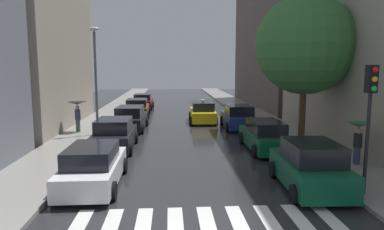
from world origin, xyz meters
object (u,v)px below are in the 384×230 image
(pedestrian_by_kerb, at_px, (77,109))
(parked_car_left_third, at_px, (130,119))
(parked_car_right_second, at_px, (265,136))
(taxi_midroad, at_px, (203,113))
(parked_car_right_third, at_px, (238,117))
(traffic_light_right_corner, at_px, (370,101))
(parked_car_left_second, at_px, (115,135))
(street_tree_right, at_px, (305,45))
(parked_car_left_fifth, at_px, (143,102))
(parked_car_left_nearest, at_px, (93,167))
(lamp_post_left, at_px, (96,73))
(parked_car_right_nearest, at_px, (310,167))
(pedestrian_near_tree, at_px, (358,134))
(parked_car_left_fourth, at_px, (137,108))

(pedestrian_by_kerb, bearing_deg, parked_car_left_third, -166.56)
(parked_car_right_second, height_order, taxi_midroad, taxi_midroad)
(parked_car_right_third, xyz_separation_m, traffic_light_right_corner, (1.58, -13.60, 2.50))
(parked_car_left_second, distance_m, traffic_light_right_corner, 12.36)
(parked_car_right_second, bearing_deg, street_tree_right, -69.07)
(street_tree_right, bearing_deg, parked_car_left_fifth, 119.70)
(parked_car_right_third, relative_size, traffic_light_right_corner, 1.04)
(pedestrian_by_kerb, bearing_deg, parked_car_left_nearest, 97.93)
(parked_car_left_nearest, relative_size, lamp_post_left, 0.69)
(parked_car_right_nearest, height_order, taxi_midroad, taxi_midroad)
(taxi_midroad, height_order, pedestrian_near_tree, pedestrian_near_tree)
(parked_car_left_third, bearing_deg, traffic_light_right_corner, -143.25)
(pedestrian_near_tree, bearing_deg, parked_car_left_nearest, 35.42)
(parked_car_left_fourth, bearing_deg, pedestrian_near_tree, -146.85)
(parked_car_left_nearest, distance_m, taxi_midroad, 15.52)
(parked_car_left_second, height_order, parked_car_right_second, parked_car_left_second)
(parked_car_right_second, distance_m, lamp_post_left, 10.85)
(taxi_midroad, height_order, street_tree_right, street_tree_right)
(parked_car_left_fifth, xyz_separation_m, traffic_light_right_corner, (9.24, -25.49, 2.55))
(parked_car_left_third, distance_m, taxi_midroad, 6.11)
(parked_car_left_second, relative_size, parked_car_right_second, 0.93)
(parked_car_left_fifth, xyz_separation_m, parked_car_right_third, (7.66, -11.89, 0.05))
(parked_car_left_fourth, height_order, parked_car_right_nearest, parked_car_right_nearest)
(parked_car_left_fourth, xyz_separation_m, street_tree_right, (10.16, -11.99, 4.79))
(parked_car_left_fourth, xyz_separation_m, pedestrian_near_tree, (11.02, -16.29, 0.73))
(parked_car_left_second, xyz_separation_m, lamp_post_left, (-1.58, 3.46, 3.19))
(parked_car_right_nearest, relative_size, parked_car_right_third, 0.93)
(parked_car_right_second, relative_size, parked_car_right_third, 1.04)
(parked_car_right_second, bearing_deg, pedestrian_by_kerb, 64.79)
(parked_car_left_second, relative_size, parked_car_left_fourth, 1.01)
(parked_car_right_second, height_order, lamp_post_left, lamp_post_left)
(parked_car_right_nearest, bearing_deg, taxi_midroad, 11.15)
(parked_car_left_fifth, relative_size, parked_car_right_third, 0.90)
(parked_car_left_third, xyz_separation_m, taxi_midroad, (5.33, 3.00, -0.01))
(parked_car_left_fourth, height_order, pedestrian_by_kerb, pedestrian_by_kerb)
(parked_car_right_second, bearing_deg, parked_car_right_third, 0.37)
(street_tree_right, bearing_deg, taxi_midroad, 118.98)
(lamp_post_left, bearing_deg, parked_car_left_second, -65.44)
(taxi_midroad, distance_m, pedestrian_by_kerb, 9.64)
(street_tree_right, bearing_deg, parked_car_right_second, -158.68)
(parked_car_left_fourth, bearing_deg, parked_car_left_third, -179.87)
(street_tree_right, bearing_deg, parked_car_right_third, 112.71)
(parked_car_left_nearest, distance_m, parked_car_left_fifth, 23.68)
(parked_car_left_nearest, relative_size, street_tree_right, 0.56)
(parked_car_left_nearest, xyz_separation_m, parked_car_right_second, (7.82, 5.12, 0.01))
(parked_car_left_nearest, xyz_separation_m, parked_car_left_fifth, (0.07, 23.68, -0.00))
(parked_car_right_nearest, bearing_deg, pedestrian_by_kerb, 47.06)
(parked_car_right_nearest, bearing_deg, street_tree_right, -16.26)
(pedestrian_near_tree, bearing_deg, taxi_midroad, -40.03)
(parked_car_right_second, relative_size, traffic_light_right_corner, 1.09)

